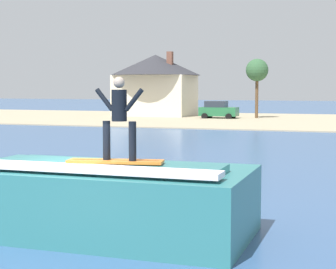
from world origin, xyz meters
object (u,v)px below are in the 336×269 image
at_px(car_near_shore, 218,110).
at_px(house_with_chimney, 155,81).
at_px(surfboard, 115,161).
at_px(surfer, 119,114).
at_px(tree_tall_bare, 257,71).
at_px(wave_crest, 111,199).

bearing_deg(car_near_shore, house_with_chimney, 158.98).
xyz_separation_m(surfboard, surfer, (0.10, -0.02, 1.01)).
relative_size(surfer, tree_tall_bare, 0.28).
height_order(house_with_chimney, tree_tall_bare, house_with_chimney).
relative_size(house_with_chimney, tree_tall_bare, 1.64).
distance_m(wave_crest, car_near_shore, 46.44).
distance_m(car_near_shore, tree_tall_bare, 5.63).
height_order(car_near_shore, tree_tall_bare, tree_tall_bare).
relative_size(wave_crest, car_near_shore, 1.59).
relative_size(surfer, car_near_shore, 0.46).
xyz_separation_m(wave_crest, tree_tall_bare, (-4.95, 47.02, 4.14)).
bearing_deg(wave_crest, house_with_chimney, 108.90).
bearing_deg(wave_crest, car_near_shore, 100.75).
height_order(wave_crest, surfboard, surfboard).
bearing_deg(tree_tall_bare, wave_crest, -83.99).
bearing_deg(wave_crest, surfer, -46.46).
height_order(wave_crest, surfer, surfer).
xyz_separation_m(surfboard, house_with_chimney, (-16.97, 49.11, 2.30)).
relative_size(surfboard, surfer, 1.19).
distance_m(wave_crest, surfer, 2.02).
bearing_deg(surfboard, house_with_chimney, 109.07).
distance_m(surfboard, tree_tall_bare, 47.82).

